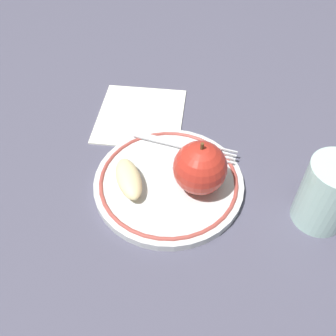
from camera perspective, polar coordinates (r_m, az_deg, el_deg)
name	(u,v)px	position (r m, az deg, el deg)	size (l,w,h in m)	color
ground_plane	(164,187)	(0.56, -0.63, -2.85)	(2.00, 2.00, 0.00)	#4B4A5D
plate	(168,180)	(0.56, 0.00, -1.87)	(0.22, 0.22, 0.02)	silver
apple_red_whole	(200,168)	(0.52, 4.90, 0.02)	(0.08, 0.08, 0.09)	red
apple_slice_front	(129,179)	(0.54, -6.00, -1.63)	(0.08, 0.03, 0.02)	beige
fork	(181,145)	(0.60, 1.97, 3.55)	(0.11, 0.15, 0.00)	silver
drinking_glass	(327,194)	(0.53, 23.13, -3.64)	(0.07, 0.07, 0.10)	silver
napkin_folded	(142,115)	(0.67, -4.00, 8.11)	(0.16, 0.15, 0.01)	white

